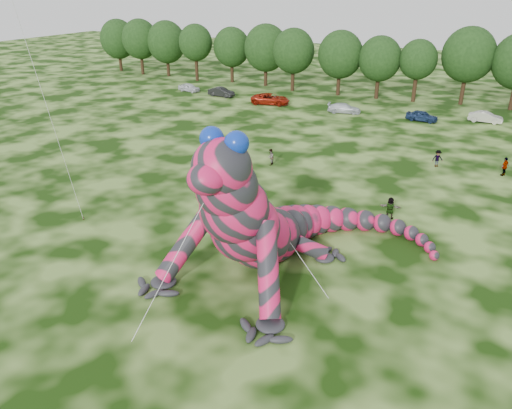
{
  "coord_description": "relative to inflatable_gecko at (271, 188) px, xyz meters",
  "views": [
    {
      "loc": [
        13.29,
        -16.91,
        15.99
      ],
      "look_at": [
        1.25,
        6.83,
        4.0
      ],
      "focal_mm": 35.0,
      "sensor_mm": 36.0,
      "label": 1
    }
  ],
  "objects": [
    {
      "name": "tree_3",
      "position": [
        -37.46,
        49.24,
        -0.02
      ],
      "size": [
        5.81,
        5.23,
        9.44
      ],
      "primitive_type": null,
      "color": "black",
      "rests_on": "ground"
    },
    {
      "name": "car_5",
      "position": [
        9.5,
        41.66,
        -4.09
      ],
      "size": [
        4.04,
        1.57,
        1.31
      ],
      "primitive_type": "imported",
      "rotation": [
        0.0,
        0.0,
        1.52
      ],
      "color": "#B8B5A7",
      "rests_on": "ground"
    },
    {
      "name": "inflatable_gecko",
      "position": [
        0.0,
        0.0,
        0.0
      ],
      "size": [
        17.84,
        20.51,
        9.48
      ],
      "primitive_type": null,
      "rotation": [
        0.0,
        0.0,
        -0.1
      ],
      "color": "#D11953",
      "rests_on": "ground"
    },
    {
      "name": "spectator_2",
      "position": [
        6.7,
        22.36,
        -3.94
      ],
      "size": [
        1.19,
        1.07,
        1.61
      ],
      "primitive_type": "imported",
      "rotation": [
        0.0,
        0.0,
        0.59
      ],
      "color": "gray",
      "rests_on": "ground"
    },
    {
      "name": "tree_0",
      "position": [
        -56.3,
        51.4,
        0.01
      ],
      "size": [
        6.91,
        6.22,
        9.51
      ],
      "primitive_type": null,
      "color": "black",
      "rests_on": "ground"
    },
    {
      "name": "tree_6",
      "position": [
        -19.3,
        48.85,
        0.0
      ],
      "size": [
        6.52,
        5.86,
        9.49
      ],
      "primitive_type": null,
      "color": "black",
      "rests_on": "ground"
    },
    {
      "name": "car_0",
      "position": [
        -33.5,
        40.87,
        -4.11
      ],
      "size": [
        3.87,
        1.98,
        1.26
      ],
      "primitive_type": "imported",
      "rotation": [
        0.0,
        0.0,
        1.44
      ],
      "color": "silver",
      "rests_on": "ground"
    },
    {
      "name": "tree_4",
      "position": [
        -31.38,
        50.88,
        -0.21
      ],
      "size": [
        6.22,
        5.6,
        9.06
      ],
      "primitive_type": null,
      "color": "black",
      "rests_on": "ground"
    },
    {
      "name": "car_2",
      "position": [
        -18.3,
        38.62,
        -3.99
      ],
      "size": [
        5.77,
        3.5,
        1.5
      ],
      "primitive_type": "imported",
      "rotation": [
        0.0,
        0.0,
        1.77
      ],
      "color": "#9B1B0B",
      "rests_on": "ground"
    },
    {
      "name": "ground",
      "position": [
        -1.74,
        -7.83,
        -4.74
      ],
      "size": [
        240.0,
        240.0,
        0.0
      ],
      "primitive_type": "plane",
      "color": "#16330A",
      "rests_on": "ground"
    },
    {
      "name": "tree_2",
      "position": [
        -44.76,
        50.93,
        0.08
      ],
      "size": [
        7.04,
        6.34,
        9.64
      ],
      "primitive_type": null,
      "color": "black",
      "rests_on": "ground"
    },
    {
      "name": "spectator_1",
      "position": [
        -7.44,
        15.74,
        -3.96
      ],
      "size": [
        0.7,
        0.84,
        1.56
      ],
      "primitive_type": "imported",
      "rotation": [
        0.0,
        0.0,
        4.87
      ],
      "color": "gray",
      "rests_on": "ground"
    },
    {
      "name": "car_3",
      "position": [
        -7.49,
        38.47,
        -4.12
      ],
      "size": [
        4.57,
        2.59,
        1.25
      ],
      "primitive_type": "imported",
      "rotation": [
        0.0,
        0.0,
        1.78
      ],
      "color": "silver",
      "rests_on": "ground"
    },
    {
      "name": "tree_10",
      "position": [
        5.65,
        50.75,
        0.51
      ],
      "size": [
        7.09,
        6.38,
        10.5
      ],
      "primitive_type": null,
      "color": "black",
      "rests_on": "ground"
    },
    {
      "name": "flying_kite",
      "position": [
        -12.97,
        -5.09,
        10.28
      ],
      "size": [
        2.28,
        4.83,
        17.1
      ],
      "color": "red",
      "rests_on": "ground"
    },
    {
      "name": "tree_7",
      "position": [
        -11.82,
        48.97,
        -0.0
      ],
      "size": [
        6.68,
        6.01,
        9.48
      ],
      "primitive_type": null,
      "color": "black",
      "rests_on": "ground"
    },
    {
      "name": "spectator_0",
      "position": [
        -9.81,
        12.93,
        -3.8
      ],
      "size": [
        0.64,
        0.79,
        1.88
      ],
      "primitive_type": "imported",
      "rotation": [
        0.0,
        0.0,
        5.03
      ],
      "color": "gray",
      "rests_on": "ground"
    },
    {
      "name": "car_1",
      "position": [
        -27.09,
        39.93,
        -4.07
      ],
      "size": [
        4.17,
        1.68,
        1.35
      ],
      "primitive_type": "imported",
      "rotation": [
        0.0,
        0.0,
        1.51
      ],
      "color": "black",
      "rests_on": "ground"
    },
    {
      "name": "tree_9",
      "position": [
        -0.68,
        49.51,
        -0.4
      ],
      "size": [
        5.27,
        4.74,
        8.68
      ],
      "primitive_type": null,
      "color": "black",
      "rests_on": "ground"
    },
    {
      "name": "car_4",
      "position": [
        2.41,
        38.8,
        -4.09
      ],
      "size": [
        3.98,
        1.94,
        1.31
      ],
      "primitive_type": "imported",
      "rotation": [
        0.0,
        0.0,
        1.47
      ],
      "color": "navy",
      "rests_on": "ground"
    },
    {
      "name": "tree_8",
      "position": [
        -5.96,
        49.15,
        -0.27
      ],
      "size": [
        6.14,
        5.53,
        8.94
      ],
      "primitive_type": null,
      "color": "black",
      "rests_on": "ground"
    },
    {
      "name": "spectator_3",
      "position": [
        12.41,
        22.59,
        -3.88
      ],
      "size": [
        0.85,
        1.09,
        1.73
      ],
      "primitive_type": "imported",
      "rotation": [
        0.0,
        0.0,
        4.21
      ],
      "color": "gray",
      "rests_on": "ground"
    },
    {
      "name": "spectator_5",
      "position": [
        5.35,
        9.15,
        -3.92
      ],
      "size": [
        1.59,
        0.74,
        1.65
      ],
      "primitive_type": "imported",
      "rotation": [
        0.0,
        0.0,
        3.31
      ],
      "color": "gray",
      "rests_on": "ground"
    },
    {
      "name": "tree_1",
      "position": [
        -50.1,
        50.22,
        0.16
      ],
      "size": [
        6.74,
        6.07,
        9.81
      ],
      "primitive_type": null,
      "color": "black",
      "rests_on": "ground"
    },
    {
      "name": "tree_5",
      "position": [
        -24.87,
        50.6,
        0.16
      ],
      "size": [
        7.16,
        6.44,
        9.8
      ],
      "primitive_type": null,
      "color": "black",
      "rests_on": "ground"
    }
  ]
}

